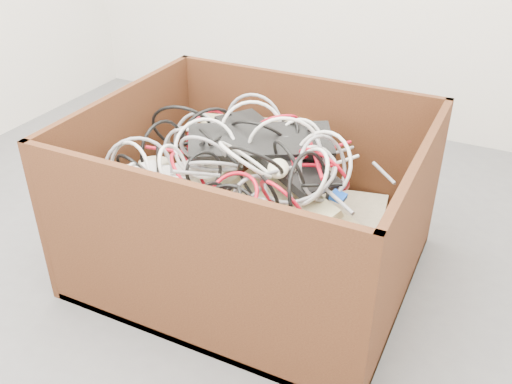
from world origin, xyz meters
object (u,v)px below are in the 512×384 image
at_px(cardboard_box, 250,230).
at_px(power_strip_right, 169,187).
at_px(vga_plug, 338,197).
at_px(power_strip_left, 197,168).

bearing_deg(cardboard_box, power_strip_right, -152.27).
bearing_deg(vga_plug, cardboard_box, -172.78).
height_order(power_strip_right, vga_plug, vga_plug).
bearing_deg(cardboard_box, power_strip_left, -176.57).
distance_m(cardboard_box, vga_plug, 0.37).
height_order(cardboard_box, power_strip_right, cardboard_box).
distance_m(power_strip_left, vga_plug, 0.50).
height_order(power_strip_left, vga_plug, power_strip_left).
xyz_separation_m(cardboard_box, power_strip_right, (-0.24, -0.12, 0.18)).
bearing_deg(cardboard_box, vga_plug, 1.95).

